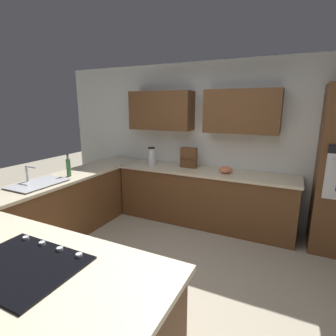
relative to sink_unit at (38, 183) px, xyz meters
name	(u,v)px	position (x,y,z in m)	size (l,w,h in m)	color
ground_plane	(160,286)	(-1.83, 0.04, -0.92)	(14.00, 14.00, 0.00)	#9E937F
wall_back	(213,136)	(-1.76, -2.01, 0.50)	(6.00, 0.44, 2.60)	silver
lower_cabinets_back	(203,198)	(-1.73, -1.68, -0.49)	(2.80, 0.60, 0.86)	brown
countertop_back	(204,172)	(-1.73, -1.68, -0.04)	(2.84, 0.64, 0.04)	beige
lower_cabinets_side	(71,205)	(-0.01, -0.51, -0.49)	(0.60, 2.90, 0.86)	brown
countertop_side	(69,177)	(-0.01, -0.51, -0.04)	(0.64, 2.94, 0.04)	beige
island_base	(31,326)	(-1.48, 1.28, -0.49)	(1.94, 0.92, 0.86)	brown
island_top	(22,269)	(-1.48, 1.28, -0.04)	(2.02, 1.00, 0.04)	beige
sink_unit	(38,183)	(0.00, 0.00, 0.00)	(0.46, 0.70, 0.23)	#515456
cooktop	(22,264)	(-1.48, 1.28, -0.01)	(0.76, 0.56, 0.03)	black
blender	(151,157)	(-0.78, -1.66, 0.12)	(0.15, 0.15, 0.31)	silver
mixing_bowl	(226,170)	(-2.08, -1.66, 0.04)	(0.20, 0.20, 0.11)	#CC724C
spice_rack	(189,158)	(-1.43, -1.76, 0.15)	(0.27, 0.11, 0.34)	brown
dish_soap_bottle	(68,167)	(-0.06, -0.48, 0.12)	(0.06, 0.06, 0.33)	#336B38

